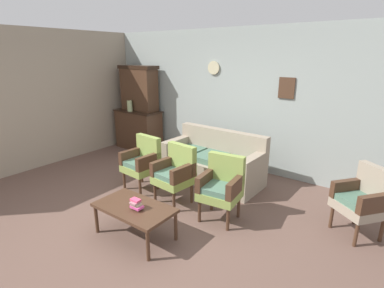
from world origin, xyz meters
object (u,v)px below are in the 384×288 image
object	(u,v)px
floral_couch	(214,163)
armchair_by_doorway	(142,161)
book_stack_on_table	(136,205)
vase_on_cabinet	(130,106)
armchair_near_couch_end	(175,172)
armchair_row_middle	(221,185)
wingback_chair_by_fireplace	(363,198)
side_cabinet	(139,129)
coffee_table	(134,209)

from	to	relation	value
floral_couch	armchair_by_doorway	distance (m)	1.28
book_stack_on_table	vase_on_cabinet	bearing A→B (deg)	138.64
armchair_near_couch_end	armchair_row_middle	xyz separation A→B (m)	(0.81, 0.01, 0.00)
floral_couch	armchair_row_middle	size ratio (longest dim) A/B	2.01
armchair_near_couch_end	wingback_chair_by_fireplace	xyz separation A→B (m)	(2.43, 0.73, 0.00)
vase_on_cabinet	floral_couch	distance (m)	2.70
armchair_by_doorway	book_stack_on_table	xyz separation A→B (m)	(1.01, -1.08, -0.02)
vase_on_cabinet	armchair_near_couch_end	bearing A→B (deg)	-29.19
vase_on_cabinet	armchair_by_doorway	size ratio (longest dim) A/B	0.28
armchair_row_middle	vase_on_cabinet	bearing A→B (deg)	157.18
side_cabinet	coffee_table	bearing A→B (deg)	-44.48
side_cabinet	vase_on_cabinet	distance (m)	0.62
side_cabinet	armchair_near_couch_end	world-z (taller)	side_cabinet
side_cabinet	armchair_near_couch_end	size ratio (longest dim) A/B	1.28
vase_on_cabinet	wingback_chair_by_fireplace	world-z (taller)	vase_on_cabinet
armchair_row_middle	armchair_near_couch_end	bearing A→B (deg)	-179.52
floral_couch	book_stack_on_table	world-z (taller)	floral_couch
armchair_near_couch_end	book_stack_on_table	bearing A→B (deg)	-76.23
coffee_table	book_stack_on_table	bearing A→B (deg)	-23.76
armchair_by_doorway	armchair_row_middle	bearing A→B (deg)	-1.31
floral_couch	side_cabinet	bearing A→B (deg)	167.45
side_cabinet	wingback_chair_by_fireplace	world-z (taller)	side_cabinet
side_cabinet	floral_couch	bearing A→B (deg)	-12.55
side_cabinet	wingback_chair_by_fireplace	distance (m)	4.98
coffee_table	book_stack_on_table	world-z (taller)	book_stack_on_table
armchair_by_doorway	wingback_chair_by_fireplace	bearing A→B (deg)	12.15
armchair_near_couch_end	side_cabinet	bearing A→B (deg)	147.16
floral_couch	armchair_row_middle	distance (m)	1.31
side_cabinet	armchair_by_doorway	bearing A→B (deg)	-42.12
floral_couch	wingback_chair_by_fireplace	xyz separation A→B (m)	(2.40, -0.31, 0.17)
armchair_near_couch_end	book_stack_on_table	distance (m)	1.07
armchair_by_doorway	wingback_chair_by_fireplace	distance (m)	3.26
wingback_chair_by_fireplace	book_stack_on_table	xyz separation A→B (m)	(-2.17, -1.77, -0.02)
vase_on_cabinet	armchair_by_doorway	xyz separation A→B (m)	(1.78, -1.38, -0.56)
armchair_by_doorway	coffee_table	distance (m)	1.41
coffee_table	book_stack_on_table	distance (m)	0.13
side_cabinet	armchair_near_couch_end	bearing A→B (deg)	-32.84
side_cabinet	armchair_row_middle	world-z (taller)	side_cabinet
armchair_near_couch_end	coffee_table	size ratio (longest dim) A/B	0.90
side_cabinet	armchair_by_doorway	xyz separation A→B (m)	(1.72, -1.55, 0.03)
wingback_chair_by_fireplace	coffee_table	bearing A→B (deg)	-142.34
coffee_table	side_cabinet	bearing A→B (deg)	135.52
floral_couch	coffee_table	bearing A→B (deg)	-85.87
vase_on_cabinet	coffee_table	bearing A→B (deg)	-41.76
armchair_by_doorway	wingback_chair_by_fireplace	size ratio (longest dim) A/B	1.00
armchair_by_doorway	coffee_table	xyz separation A→B (m)	(0.93, -1.05, -0.12)
armchair_by_doorway	armchair_near_couch_end	distance (m)	0.76
wingback_chair_by_fireplace	armchair_by_doorway	bearing A→B (deg)	-167.85
floral_couch	armchair_by_doorway	xyz separation A→B (m)	(-0.79, -1.00, 0.17)
wingback_chair_by_fireplace	book_stack_on_table	distance (m)	2.80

